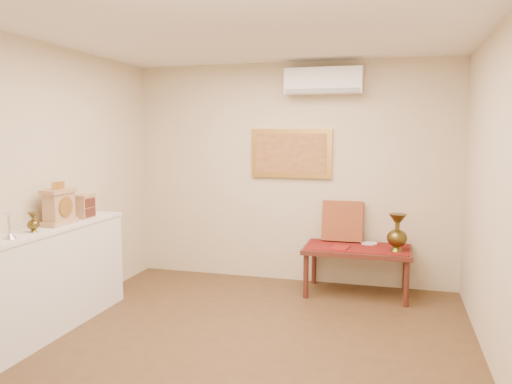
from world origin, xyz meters
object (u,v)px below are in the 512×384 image
(brass_urn_tall, at_px, (397,228))
(display_ledge, at_px, (48,280))
(wooden_chest, at_px, (84,206))
(low_table, at_px, (357,253))
(mantel_clock, at_px, (59,206))

(brass_urn_tall, relative_size, display_ledge, 0.25)
(display_ledge, distance_m, wooden_chest, 0.84)
(brass_urn_tall, distance_m, low_table, 0.55)
(mantel_clock, bearing_deg, brass_urn_tall, 27.41)
(display_ledge, xyz_separation_m, mantel_clock, (0.01, 0.19, 0.66))
(low_table, bearing_deg, mantel_clock, -147.54)
(mantel_clock, distance_m, wooden_chest, 0.40)
(wooden_chest, relative_size, low_table, 0.20)
(display_ledge, bearing_deg, low_table, 35.10)
(brass_urn_tall, distance_m, mantel_clock, 3.50)
(wooden_chest, bearing_deg, low_table, 25.96)
(wooden_chest, xyz_separation_m, low_table, (2.67, 1.30, -0.62))
(brass_urn_tall, height_order, wooden_chest, wooden_chest)
(mantel_clock, relative_size, low_table, 0.34)
(brass_urn_tall, distance_m, wooden_chest, 3.34)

